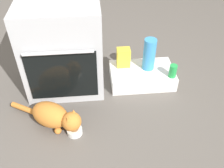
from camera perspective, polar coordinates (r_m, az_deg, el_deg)
name	(u,v)px	position (r m, az deg, el deg)	size (l,w,h in m)	color
ground	(66,122)	(2.07, -10.39, -8.37)	(8.00, 8.00, 0.00)	#56514C
oven	(63,46)	(2.19, -11.12, 8.35)	(0.64, 0.61, 0.79)	#B7BABF
pantry_cabinet	(142,75)	(2.38, 6.77, 1.94)	(0.58, 0.36, 0.13)	white
food_bowl	(75,131)	(1.96, -8.48, -10.40)	(0.12, 0.12, 0.07)	white
cat	(54,116)	(1.98, -12.97, -7.08)	(0.58, 0.38, 0.21)	#C6752D
water_bottle	(149,54)	(2.28, 8.45, 6.65)	(0.11, 0.11, 0.30)	#388CD1
snack_bag	(123,57)	(2.32, 2.60, 6.03)	(0.12, 0.09, 0.18)	yellow
soda_can	(173,71)	(2.27, 13.64, 2.89)	(0.07, 0.07, 0.12)	green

